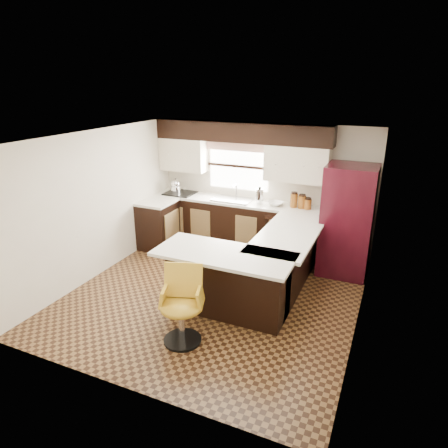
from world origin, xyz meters
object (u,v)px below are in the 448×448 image
at_px(peninsula_long, 284,262).
at_px(peninsula_return, 228,283).
at_px(bar_chair, 181,307).
at_px(refrigerator, 347,221).

relative_size(peninsula_long, peninsula_return, 1.18).
relative_size(peninsula_return, bar_chair, 1.67).
xyz_separation_m(peninsula_long, refrigerator, (0.78, 0.98, 0.48)).
distance_m(peninsula_long, bar_chair, 2.01).
bearing_deg(peninsula_return, peninsula_long, 61.70).
height_order(peninsula_long, refrigerator, refrigerator).
bearing_deg(peninsula_long, refrigerator, 51.32).
bearing_deg(peninsula_return, refrigerator, 56.19).
bearing_deg(bar_chair, peninsula_return, 55.39).
bearing_deg(peninsula_long, bar_chair, -112.64).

